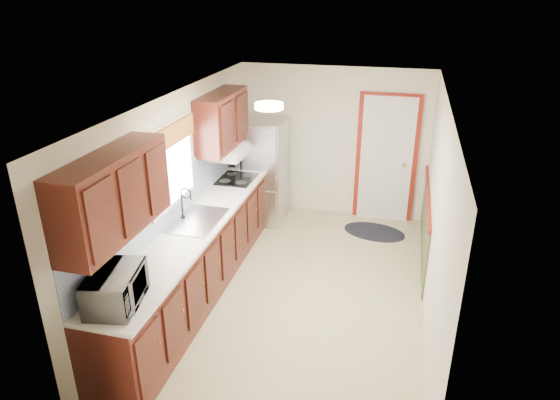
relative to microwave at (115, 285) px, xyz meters
The scene contains 8 objects.
room_shell 2.29m from the microwave, 58.39° to the left, with size 3.20×5.20×2.52m.
kitchen_run 1.69m from the microwave, 91.22° to the left, with size 0.63×4.00×2.20m.
back_wall_trim 4.71m from the microwave, 62.21° to the left, with size 1.12×2.30×2.08m.
ceiling_fixture 2.31m from the microwave, 62.78° to the left, with size 0.30×0.30×0.06m, color #FFD88C.
microwave is the anchor object (origin of this frame).
refrigerator 3.91m from the microwave, 87.36° to the left, with size 0.69×0.69×1.65m.
rug 4.48m from the microwave, 62.76° to the left, with size 0.95×0.61×0.01m, color black.
cooktop 3.17m from the microwave, 89.82° to the left, with size 0.49×0.59×0.02m, color black.
Camera 1 is at (1.08, -5.12, 3.51)m, focal length 32.00 mm.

